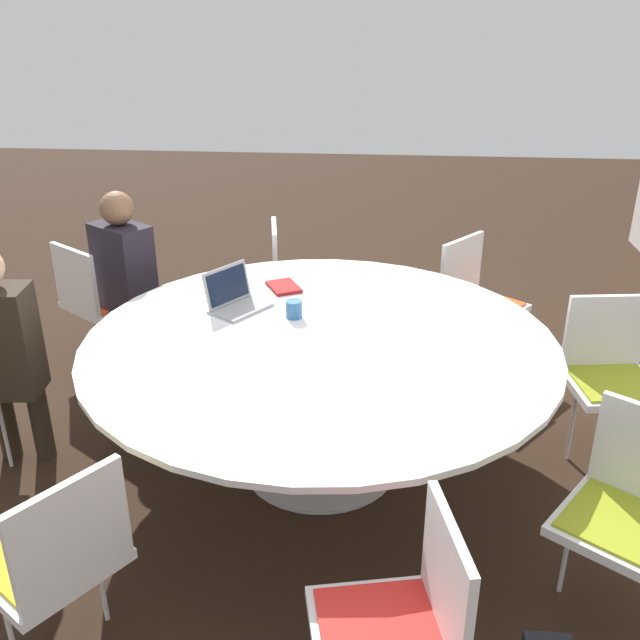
{
  "coord_description": "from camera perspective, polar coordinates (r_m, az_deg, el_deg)",
  "views": [
    {
      "loc": [
        3.05,
        0.27,
        2.23
      ],
      "look_at": [
        0.0,
        0.0,
        0.83
      ],
      "focal_mm": 40.0,
      "sensor_mm": 36.0,
      "label": 1
    }
  ],
  "objects": [
    {
      "name": "chair_2",
      "position": [
        2.7,
        -20.35,
        -17.05
      ],
      "size": [
        0.6,
        0.6,
        0.85
      ],
      "rotation": [
        0.0,
        0.0,
        8.82
      ],
      "color": "silver",
      "rests_on": "ground_plane"
    },
    {
      "name": "chair_5",
      "position": [
        3.93,
        22.23,
        -3.55
      ],
      "size": [
        0.48,
        0.49,
        0.85
      ],
      "rotation": [
        0.0,
        0.0,
        11.13
      ],
      "color": "silver",
      "rests_on": "ground_plane"
    },
    {
      "name": "chair_4",
      "position": [
        2.98,
        23.65,
        -13.28
      ],
      "size": [
        0.6,
        0.6,
        0.85
      ],
      "rotation": [
        0.0,
        0.0,
        10.37
      ],
      "color": "silver",
      "rests_on": "ground_plane"
    },
    {
      "name": "person_0",
      "position": [
        4.5,
        -15.21,
        3.76
      ],
      "size": [
        0.39,
        0.42,
        1.2
      ],
      "rotation": [
        0.0,
        0.0,
        7.25
      ],
      "color": "#231E28",
      "rests_on": "ground_plane"
    },
    {
      "name": "spiral_notebook",
      "position": [
        4.0,
        -2.92,
        2.66
      ],
      "size": [
        0.26,
        0.23,
        0.02
      ],
      "color": "maroon",
      "rests_on": "conference_table"
    },
    {
      "name": "chair_7",
      "position": [
        4.86,
        -2.09,
        3.71
      ],
      "size": [
        0.5,
        0.49,
        0.85
      ],
      "rotation": [
        0.0,
        0.0,
        12.73
      ],
      "color": "silver",
      "rests_on": "ground_plane"
    },
    {
      "name": "laptop",
      "position": [
        3.75,
        -6.86,
        1.76
      ],
      "size": [
        0.37,
        0.35,
        0.21
      ],
      "rotation": [
        0.0,
        0.0,
        2.53
      ],
      "color": "#99999E",
      "rests_on": "conference_table"
    },
    {
      "name": "chair_3",
      "position": [
        2.37,
        6.64,
        -22.61
      ],
      "size": [
        0.52,
        0.5,
        0.85
      ],
      "rotation": [
        0.0,
        0.0,
        9.64
      ],
      "color": "silver",
      "rests_on": "ground_plane"
    },
    {
      "name": "conference_table",
      "position": [
        3.46,
        0.0,
        -3.06
      ],
      "size": [
        2.27,
        2.27,
        0.73
      ],
      "color": "#B7B7BC",
      "rests_on": "ground_plane"
    },
    {
      "name": "chair_0",
      "position": [
        4.72,
        -17.47,
        1.87
      ],
      "size": [
        0.6,
        0.6,
        0.85
      ],
      "rotation": [
        0.0,
        0.0,
        7.25
      ],
      "color": "silver",
      "rests_on": "ground_plane"
    },
    {
      "name": "coffee_cup",
      "position": [
        3.62,
        -2.1,
        0.88
      ],
      "size": [
        0.08,
        0.08,
        0.09
      ],
      "color": "#33669E",
      "rests_on": "conference_table"
    },
    {
      "name": "chair_6",
      "position": [
        4.62,
        12.39,
        2.0
      ],
      "size": [
        0.61,
        0.6,
        0.85
      ],
      "rotation": [
        0.0,
        0.0,
        11.88
      ],
      "color": "silver",
      "rests_on": "ground_plane"
    },
    {
      "name": "ground_plane",
      "position": [
        3.79,
        0.0,
        -11.53
      ],
      "size": [
        16.0,
        16.0,
        0.0
      ],
      "primitive_type": "plane",
      "color": "black"
    }
  ]
}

